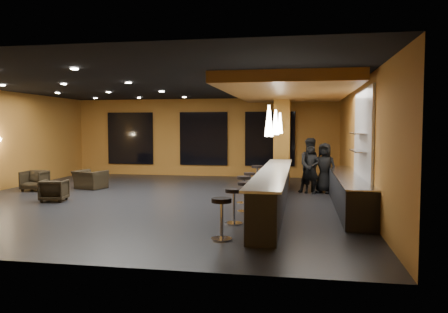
% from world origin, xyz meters
% --- Properties ---
extents(floor, '(12.00, 13.00, 0.10)m').
position_xyz_m(floor, '(0.00, 0.00, -0.05)').
color(floor, black).
rests_on(floor, ground).
extents(ceiling, '(12.00, 13.00, 0.10)m').
position_xyz_m(ceiling, '(0.00, 0.00, 3.55)').
color(ceiling, black).
extents(wall_back, '(12.00, 0.10, 3.50)m').
position_xyz_m(wall_back, '(0.00, 6.55, 1.75)').
color(wall_back, '#A86A25').
rests_on(wall_back, floor).
extents(wall_front, '(12.00, 0.10, 3.50)m').
position_xyz_m(wall_front, '(0.00, -6.55, 1.75)').
color(wall_front, '#A86A25').
rests_on(wall_front, floor).
extents(wall_right, '(0.10, 13.00, 3.50)m').
position_xyz_m(wall_right, '(6.05, 0.00, 1.75)').
color(wall_right, '#A86A25').
rests_on(wall_right, floor).
extents(wood_soffit, '(3.60, 8.00, 0.28)m').
position_xyz_m(wood_soffit, '(4.00, 1.00, 3.36)').
color(wood_soffit, '#9A642D').
rests_on(wood_soffit, ceiling).
extents(window_left, '(2.20, 0.06, 2.40)m').
position_xyz_m(window_left, '(-3.50, 6.44, 1.70)').
color(window_left, black).
rests_on(window_left, wall_back).
extents(window_center, '(2.20, 0.06, 2.40)m').
position_xyz_m(window_center, '(0.00, 6.44, 1.70)').
color(window_center, black).
rests_on(window_center, wall_back).
extents(window_right, '(2.20, 0.06, 2.40)m').
position_xyz_m(window_right, '(3.00, 6.44, 1.70)').
color(window_right, black).
rests_on(window_right, wall_back).
extents(tile_backsplash, '(0.06, 3.20, 2.40)m').
position_xyz_m(tile_backsplash, '(5.96, -1.00, 2.00)').
color(tile_backsplash, white).
rests_on(tile_backsplash, wall_right).
extents(bar_counter, '(0.60, 8.00, 1.00)m').
position_xyz_m(bar_counter, '(3.65, -1.00, 0.50)').
color(bar_counter, black).
rests_on(bar_counter, floor).
extents(bar_top, '(0.78, 8.10, 0.05)m').
position_xyz_m(bar_top, '(3.65, -1.00, 1.02)').
color(bar_top, silver).
rests_on(bar_top, bar_counter).
extents(prep_counter, '(0.70, 6.00, 0.86)m').
position_xyz_m(prep_counter, '(5.65, -0.50, 0.43)').
color(prep_counter, black).
rests_on(prep_counter, floor).
extents(prep_top, '(0.72, 6.00, 0.03)m').
position_xyz_m(prep_top, '(5.65, -0.50, 0.89)').
color(prep_top, silver).
rests_on(prep_top, prep_counter).
extents(wall_shelf_lower, '(0.30, 1.50, 0.03)m').
position_xyz_m(wall_shelf_lower, '(5.82, -1.20, 1.60)').
color(wall_shelf_lower, silver).
rests_on(wall_shelf_lower, wall_right).
extents(wall_shelf_upper, '(0.30, 1.50, 0.03)m').
position_xyz_m(wall_shelf_upper, '(5.82, -1.20, 2.05)').
color(wall_shelf_upper, silver).
rests_on(wall_shelf_upper, wall_right).
extents(column, '(0.60, 0.60, 3.50)m').
position_xyz_m(column, '(3.65, 3.60, 1.75)').
color(column, brown).
rests_on(column, floor).
extents(pendant_0, '(0.20, 0.20, 0.70)m').
position_xyz_m(pendant_0, '(3.65, -3.00, 2.35)').
color(pendant_0, white).
rests_on(pendant_0, wood_soffit).
extents(pendant_1, '(0.20, 0.20, 0.70)m').
position_xyz_m(pendant_1, '(3.65, -0.50, 2.35)').
color(pendant_1, white).
rests_on(pendant_1, wood_soffit).
extents(pendant_2, '(0.20, 0.20, 0.70)m').
position_xyz_m(pendant_2, '(3.65, 2.00, 2.35)').
color(pendant_2, white).
rests_on(pendant_2, wood_soffit).
extents(staff_a, '(0.70, 0.60, 1.62)m').
position_xyz_m(staff_a, '(4.69, 1.89, 0.81)').
color(staff_a, black).
rests_on(staff_a, floor).
extents(staff_b, '(0.97, 0.79, 1.86)m').
position_xyz_m(staff_b, '(4.72, 1.97, 0.93)').
color(staff_b, black).
rests_on(staff_b, floor).
extents(staff_c, '(0.96, 0.80, 1.69)m').
position_xyz_m(staff_c, '(5.15, 2.09, 0.84)').
color(staff_c, black).
rests_on(staff_c, floor).
extents(armchair_b, '(0.82, 0.83, 0.65)m').
position_xyz_m(armchair_b, '(-2.89, -1.01, 0.33)').
color(armchair_b, black).
rests_on(armchair_b, floor).
extents(armchair_c, '(0.80, 0.82, 0.70)m').
position_xyz_m(armchair_c, '(-4.78, 0.88, 0.35)').
color(armchair_c, black).
rests_on(armchair_c, floor).
extents(armchair_d, '(1.22, 1.14, 0.66)m').
position_xyz_m(armchair_d, '(-3.12, 1.68, 0.33)').
color(armchair_d, black).
rests_on(armchair_d, floor).
extents(bar_stool_0, '(0.42, 0.42, 0.82)m').
position_xyz_m(bar_stool_0, '(2.85, -4.55, 0.53)').
color(bar_stool_0, silver).
rests_on(bar_stool_0, floor).
extents(bar_stool_1, '(0.41, 0.41, 0.81)m').
position_xyz_m(bar_stool_1, '(2.87, -3.11, 0.52)').
color(bar_stool_1, silver).
rests_on(bar_stool_1, floor).
extents(bar_stool_2, '(0.40, 0.40, 0.79)m').
position_xyz_m(bar_stool_2, '(2.94, -1.66, 0.50)').
color(bar_stool_2, silver).
rests_on(bar_stool_2, floor).
extents(bar_stool_3, '(0.40, 0.40, 0.80)m').
position_xyz_m(bar_stool_3, '(2.74, -0.40, 0.51)').
color(bar_stool_3, silver).
rests_on(bar_stool_3, floor).
extents(bar_stool_4, '(0.39, 0.39, 0.76)m').
position_xyz_m(bar_stool_4, '(2.75, 0.95, 0.49)').
color(bar_stool_4, silver).
rests_on(bar_stool_4, floor).
extents(bar_stool_5, '(0.43, 0.43, 0.86)m').
position_xyz_m(bar_stool_5, '(2.84, 2.53, 0.55)').
color(bar_stool_5, silver).
rests_on(bar_stool_5, floor).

